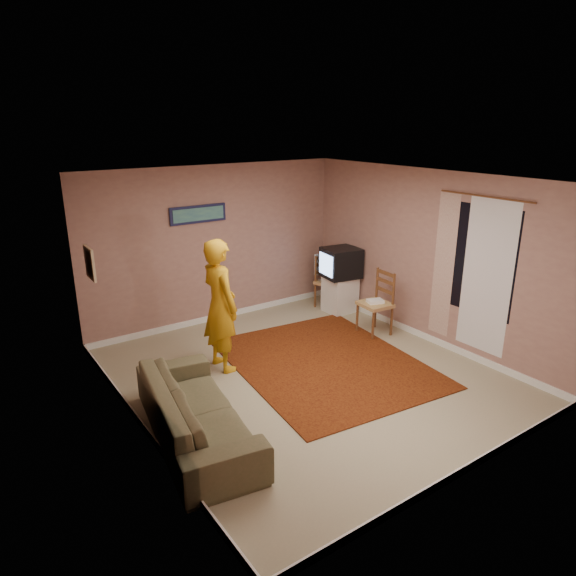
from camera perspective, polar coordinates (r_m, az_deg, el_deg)
ground at (r=6.99m, az=2.00°, el=-9.68°), size 5.00×5.00×0.00m
wall_back at (r=8.54m, az=-8.01°, el=4.73°), size 4.50×0.02×2.60m
wall_front at (r=4.86m, az=20.21°, el=-6.91°), size 4.50×0.02×2.60m
wall_left at (r=5.51m, az=-16.99°, el=-3.57°), size 0.02×5.00×2.60m
wall_right at (r=7.99m, az=15.18°, el=3.32°), size 0.02×5.00×2.60m
ceiling at (r=6.21m, az=2.27°, el=12.02°), size 4.50×5.00×0.02m
baseboard_back at (r=8.90m, az=-7.63°, el=-3.13°), size 4.50×0.02×0.10m
baseboard_front at (r=5.49m, az=18.63°, el=-18.78°), size 4.50×0.02×0.10m
baseboard_left at (r=6.07m, az=-15.79°, el=-14.58°), size 0.02×5.00×0.10m
baseboard_right at (r=8.38m, az=14.43°, el=-4.97°), size 0.02×5.00×0.10m
window at (r=7.42m, az=20.50°, el=2.87°), size 0.01×1.10×1.50m
curtain_sheer at (r=7.38m, az=21.21°, el=1.09°), size 0.01×0.75×2.10m
curtain_floral at (r=7.76m, az=16.93°, el=2.35°), size 0.01×0.35×2.10m
curtain_rod at (r=7.22m, az=21.06°, el=9.48°), size 0.02×1.40×0.02m
picture_back at (r=8.27m, az=-9.94°, el=8.09°), size 0.95×0.04×0.28m
picture_left at (r=6.92m, az=-21.14°, el=2.59°), size 0.04×0.38×0.42m
area_rug at (r=7.33m, az=4.19°, el=-8.26°), size 2.69×3.22×0.02m
tv_cabinet at (r=9.14m, az=5.79°, el=-0.67°), size 0.50×0.46×0.64m
crt_tv at (r=8.97m, az=5.88°, el=2.82°), size 0.67×0.62×0.52m
chair_a at (r=9.28m, az=4.62°, el=1.36°), size 0.53×0.52×0.52m
dvd_player at (r=9.30m, az=4.61°, el=0.97°), size 0.35×0.26×0.06m
blue_throw at (r=9.37m, az=3.91°, el=2.74°), size 0.37×0.05×0.39m
chair_b at (r=8.16m, az=9.70°, el=-0.95°), size 0.47×0.49×0.55m
game_console at (r=8.19m, az=9.67°, el=-1.46°), size 0.29×0.25×0.05m
sofa at (r=5.70m, az=-10.18°, el=-13.29°), size 1.19×2.29×0.64m
person at (r=6.90m, az=-7.55°, el=-1.92°), size 0.47×0.69×1.82m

